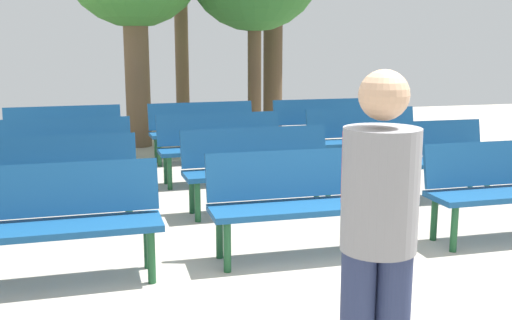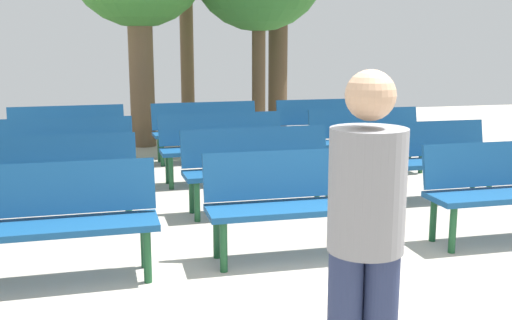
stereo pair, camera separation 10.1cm
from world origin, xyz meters
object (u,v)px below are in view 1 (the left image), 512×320
object	(u,v)px
bench_r3_c2	(324,123)
visitor_with_backpack	(377,228)
bench_r0_c1	(304,196)
bench_r1_c0	(53,176)
bench_r2_c1	(221,143)
bench_r1_c2	(423,155)
bench_r3_c1	(203,128)
bench_r2_c2	(365,136)
bench_r3_c0	(64,133)
bench_r0_c0	(51,216)
bench_r0_c2	(510,183)
bench_r1_c1	(258,164)
bench_r2_c0	(63,151)

from	to	relation	value
bench_r3_c2	visitor_with_backpack	distance (m)	6.91
bench_r0_c1	bench_r1_c0	size ratio (longest dim) A/B	1.00
bench_r2_c1	bench_r1_c0	bearing A→B (deg)	-144.45
bench_r1_c2	bench_r3_c1	xyz separation A→B (m)	(-2.00, 2.87, 0.00)
bench_r1_c0	bench_r3_c2	xyz separation A→B (m)	(3.95, 2.90, 0.00)
bench_r2_c2	bench_r3_c0	world-z (taller)	same
bench_r3_c1	bench_r3_c2	bearing A→B (deg)	-2.03
bench_r0_c1	bench_r2_c1	distance (m)	2.83
bench_r0_c0	bench_r0_c2	world-z (taller)	same
bench_r2_c2	bench_r1_c1	bearing A→B (deg)	-142.70
bench_r2_c2	bench_r3_c2	xyz separation A→B (m)	(-0.04, 1.38, 0.00)
bench_r0_c0	visitor_with_backpack	distance (m)	2.68
bench_r0_c0	bench_r0_c2	size ratio (longest dim) A/B	1.00
bench_r2_c2	bench_r3_c2	world-z (taller)	same
bench_r2_c2	bench_r1_c0	bearing A→B (deg)	-159.45
bench_r0_c2	bench_r2_c2	distance (m)	2.95
bench_r0_c2	visitor_with_backpack	distance (m)	3.26
bench_r1_c0	bench_r2_c1	size ratio (longest dim) A/B	1.00
bench_r1_c2	bench_r3_c0	size ratio (longest dim) A/B	1.00
bench_r0_c0	bench_r3_c2	world-z (taller)	same
bench_r0_c0	bench_r1_c0	distance (m)	1.43
bench_r3_c0	bench_r0_c1	bearing A→B (deg)	-65.97
bench_r2_c1	bench_r0_c1	bearing A→B (deg)	-89.04
bench_r0_c1	bench_r3_c1	bearing A→B (deg)	91.97
bench_r0_c0	bench_r1_c1	distance (m)	2.47
bench_r1_c0	bench_r1_c1	distance (m)	2.06
bench_r2_c0	bench_r2_c2	bearing A→B (deg)	2.11
bench_r1_c2	bench_r1_c0	bearing A→B (deg)	-178.31
bench_r0_c1	visitor_with_backpack	distance (m)	2.29
bench_r0_c2	bench_r1_c0	world-z (taller)	same
bench_r0_c1	bench_r1_c0	world-z (taller)	same
bench_r0_c2	bench_r2_c0	distance (m)	4.90
bench_r1_c0	bench_r2_c0	size ratio (longest dim) A/B	1.00
bench_r0_c2	bench_r1_c0	size ratio (longest dim) A/B	1.00
bench_r1_c1	visitor_with_backpack	xyz separation A→B (m)	(-0.46, -3.62, 0.43)
bench_r2_c1	bench_r2_c2	xyz separation A→B (m)	(2.02, 0.07, 0.00)
bench_r0_c2	bench_r3_c2	world-z (taller)	same
bench_r2_c0	bench_r3_c0	xyz separation A→B (m)	(-0.04, 1.45, 0.00)
bench_r0_c2	bench_r2_c0	xyz separation A→B (m)	(-3.98, 2.86, 0.00)
bench_r1_c2	bench_r3_c1	world-z (taller)	same
bench_r0_c2	bench_r3_c2	distance (m)	4.34
bench_r3_c0	bench_r3_c2	xyz separation A→B (m)	(3.94, 0.02, 0.00)
bench_r1_c0	bench_r0_c1	bearing A→B (deg)	-33.23
bench_r3_c0	visitor_with_backpack	distance (m)	6.67
bench_r2_c1	bench_r3_c0	bearing A→B (deg)	143.06
bench_r2_c0	bench_r3_c2	size ratio (longest dim) A/B	1.00
bench_r0_c0	bench_r3_c1	world-z (taller)	same
bench_r1_c2	visitor_with_backpack	bearing A→B (deg)	-122.36
bench_r1_c2	bench_r2_c2	bearing A→B (deg)	91.80
bench_r0_c1	visitor_with_backpack	size ratio (longest dim) A/B	0.98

